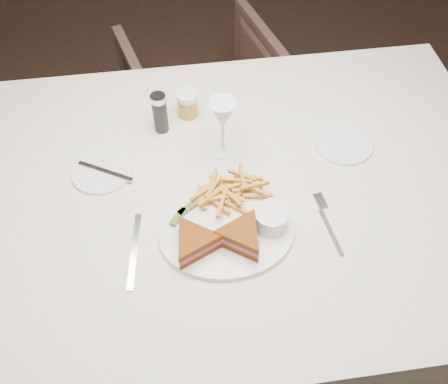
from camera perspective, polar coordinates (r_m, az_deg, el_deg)
ground at (r=1.94m, az=11.33°, el=-14.27°), size 5.00×5.00×0.00m
table at (r=1.58m, az=-0.15°, el=-7.98°), size 1.57×1.10×0.75m
chair_far at (r=2.19m, az=-2.09°, el=11.14°), size 0.74×0.72×0.62m
table_setting at (r=1.21m, az=-0.21°, el=-0.07°), size 0.81×0.62×0.18m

